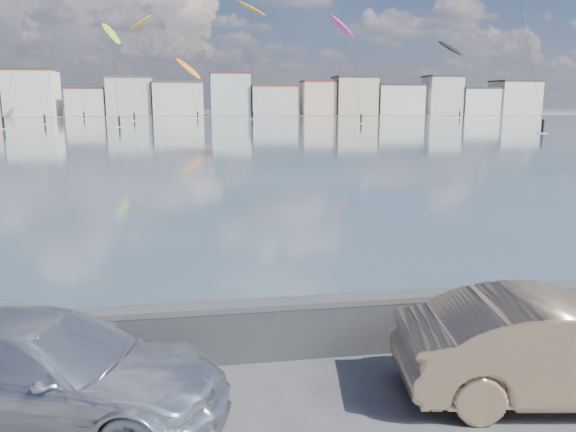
# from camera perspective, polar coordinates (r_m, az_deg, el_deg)

# --- Properties ---
(bay_water) EXTENTS (500.00, 177.00, 0.00)m
(bay_water) POSITION_cam_1_polar(r_m,az_deg,el_deg) (97.76, -8.95, 8.82)
(bay_water) COLOR #324951
(bay_water) RESTS_ON ground
(far_shore_strip) EXTENTS (500.00, 60.00, 0.00)m
(far_shore_strip) POSITION_cam_1_polar(r_m,az_deg,el_deg) (206.21, -9.20, 10.13)
(far_shore_strip) COLOR #4C473D
(far_shore_strip) RESTS_ON ground
(seawall) EXTENTS (400.00, 0.36, 1.08)m
(seawall) POSITION_cam_1_polar(r_m,az_deg,el_deg) (9.63, -4.73, -11.22)
(seawall) COLOR #28282B
(seawall) RESTS_ON ground
(far_buildings) EXTENTS (240.79, 13.26, 14.60)m
(far_buildings) POSITION_cam_1_polar(r_m,az_deg,el_deg) (192.18, -8.84, 11.85)
(far_buildings) COLOR silver
(far_buildings) RESTS_ON ground
(car_silver) EXTENTS (5.47, 3.48, 1.48)m
(car_silver) POSITION_cam_1_polar(r_m,az_deg,el_deg) (8.55, -23.60, -14.10)
(car_silver) COLOR silver
(car_silver) RESTS_ON ground
(car_champagne) EXTENTS (4.90, 2.33, 1.55)m
(car_champagne) POSITION_cam_1_polar(r_m,az_deg,el_deg) (9.30, 26.05, -11.97)
(car_champagne) COLOR tan
(car_champagne) RESTS_ON ground
(kitesurfer_2) EXTENTS (9.00, 14.58, 31.94)m
(kitesurfer_2) POSITION_cam_1_polar(r_m,az_deg,el_deg) (161.37, -3.78, 20.20)
(kitesurfer_2) COLOR #BF8C19
(kitesurfer_2) RESTS_ON ground
(kitesurfer_6) EXTENTS (8.83, 11.29, 16.79)m
(kitesurfer_6) POSITION_cam_1_polar(r_m,az_deg,el_deg) (161.77, -10.12, 14.49)
(kitesurfer_6) COLOR orange
(kitesurfer_6) RESTS_ON ground
(kitesurfer_9) EXTENTS (6.86, 11.38, 25.78)m
(kitesurfer_9) POSITION_cam_1_polar(r_m,az_deg,el_deg) (150.33, -14.91, 18.17)
(kitesurfer_9) COLOR #BF8C19
(kitesurfer_9) RESTS_ON ground
(kitesurfer_10) EXTENTS (9.35, 20.49, 23.90)m
(kitesurfer_10) POSITION_cam_1_polar(r_m,az_deg,el_deg) (134.01, 5.50, 18.48)
(kitesurfer_10) COLOR #E5338C
(kitesurfer_10) RESTS_ON ground
(kitesurfer_11) EXTENTS (7.34, 17.92, 23.00)m
(kitesurfer_11) POSITION_cam_1_polar(r_m,az_deg,el_deg) (180.24, 16.18, 15.99)
(kitesurfer_11) COLOR black
(kitesurfer_11) RESTS_ON ground
(kitesurfer_15) EXTENTS (6.29, 19.93, 20.55)m
(kitesurfer_15) POSITION_cam_1_polar(r_m,az_deg,el_deg) (121.08, -17.56, 17.16)
(kitesurfer_15) COLOR #8CD826
(kitesurfer_15) RESTS_ON ground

